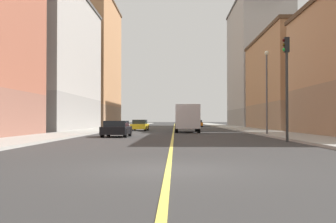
{
  "coord_description": "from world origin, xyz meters",
  "views": [
    {
      "loc": [
        0.19,
        -11.42,
        1.36
      ],
      "look_at": [
        -0.49,
        28.09,
        2.1
      ],
      "focal_mm": 44.86,
      "sensor_mm": 36.0,
      "label": 1
    }
  ],
  "objects_px": {
    "building_left_mid": "(293,82)",
    "car_orange": "(198,123)",
    "box_truck": "(187,118)",
    "building_left_far": "(257,65)",
    "car_red": "(183,124)",
    "building_right_midblock": "(49,62)",
    "car_black": "(117,129)",
    "street_lamp_left_near": "(267,83)",
    "building_right_distant": "(90,64)",
    "car_green": "(181,123)",
    "car_yellow": "(140,125)",
    "traffic_light_left_near": "(287,75)"
  },
  "relations": [
    {
      "from": "car_black",
      "to": "car_red",
      "type": "bearing_deg",
      "value": 79.51
    },
    {
      "from": "street_lamp_left_near",
      "to": "car_yellow",
      "type": "relative_size",
      "value": 1.62
    },
    {
      "from": "traffic_light_left_near",
      "to": "car_red",
      "type": "bearing_deg",
      "value": 98.31
    },
    {
      "from": "car_yellow",
      "to": "car_orange",
      "type": "height_order",
      "value": "car_yellow"
    },
    {
      "from": "building_right_midblock",
      "to": "car_green",
      "type": "distance_m",
      "value": 29.31
    },
    {
      "from": "box_truck",
      "to": "building_left_mid",
      "type": "bearing_deg",
      "value": 38.75
    },
    {
      "from": "building_right_midblock",
      "to": "street_lamp_left_near",
      "type": "relative_size",
      "value": 3.46
    },
    {
      "from": "building_right_midblock",
      "to": "car_yellow",
      "type": "bearing_deg",
      "value": -10.44
    },
    {
      "from": "car_orange",
      "to": "car_black",
      "type": "xyz_separation_m",
      "value": [
        -8.67,
        -44.87,
        0.01
      ]
    },
    {
      "from": "car_red",
      "to": "building_left_mid",
      "type": "bearing_deg",
      "value": -28.82
    },
    {
      "from": "building_left_far",
      "to": "box_truck",
      "type": "xyz_separation_m",
      "value": [
        -14.27,
        -35.11,
        -10.03
      ]
    },
    {
      "from": "building_right_midblock",
      "to": "box_truck",
      "type": "xyz_separation_m",
      "value": [
        17.12,
        -8.52,
        -7.03
      ]
    },
    {
      "from": "car_red",
      "to": "box_truck",
      "type": "height_order",
      "value": "box_truck"
    },
    {
      "from": "building_left_far",
      "to": "car_green",
      "type": "distance_m",
      "value": 18.58
    },
    {
      "from": "building_right_midblock",
      "to": "building_right_distant",
      "type": "height_order",
      "value": "building_right_distant"
    },
    {
      "from": "building_left_far",
      "to": "street_lamp_left_near",
      "type": "distance_m",
      "value": 44.79
    },
    {
      "from": "building_left_mid",
      "to": "building_right_distant",
      "type": "relative_size",
      "value": 0.95
    },
    {
      "from": "building_left_mid",
      "to": "car_orange",
      "type": "relative_size",
      "value": 5.23
    },
    {
      "from": "building_right_distant",
      "to": "car_green",
      "type": "xyz_separation_m",
      "value": [
        16.88,
        -2.81,
        -11.05
      ]
    },
    {
      "from": "car_yellow",
      "to": "car_orange",
      "type": "xyz_separation_m",
      "value": [
        8.38,
        26.91,
        -0.03
      ]
    },
    {
      "from": "traffic_light_left_near",
      "to": "building_right_distant",
      "type": "bearing_deg",
      "value": 113.29
    },
    {
      "from": "car_green",
      "to": "box_truck",
      "type": "xyz_separation_m",
      "value": [
        0.24,
        -31.14,
        0.88
      ]
    },
    {
      "from": "building_left_mid",
      "to": "car_red",
      "type": "bearing_deg",
      "value": 151.18
    },
    {
      "from": "car_red",
      "to": "car_orange",
      "type": "relative_size",
      "value": 1.09
    },
    {
      "from": "building_left_mid",
      "to": "car_red",
      "type": "distance_m",
      "value": 17.29
    },
    {
      "from": "street_lamp_left_near",
      "to": "traffic_light_left_near",
      "type": "bearing_deg",
      "value": -95.72
    },
    {
      "from": "car_red",
      "to": "building_right_midblock",
      "type": "bearing_deg",
      "value": -147.66
    },
    {
      "from": "car_green",
      "to": "building_right_distant",
      "type": "bearing_deg",
      "value": 170.54
    },
    {
      "from": "building_left_far",
      "to": "building_left_mid",
      "type": "bearing_deg",
      "value": -90.0
    },
    {
      "from": "box_truck",
      "to": "building_right_midblock",
      "type": "bearing_deg",
      "value": 153.53
    },
    {
      "from": "building_left_mid",
      "to": "car_orange",
      "type": "height_order",
      "value": "building_left_mid"
    },
    {
      "from": "car_yellow",
      "to": "building_left_far",
      "type": "bearing_deg",
      "value": 55.49
    },
    {
      "from": "car_black",
      "to": "car_yellow",
      "type": "bearing_deg",
      "value": 89.07
    },
    {
      "from": "car_yellow",
      "to": "street_lamp_left_near",
      "type": "bearing_deg",
      "value": -51.02
    },
    {
      "from": "building_right_distant",
      "to": "car_green",
      "type": "relative_size",
      "value": 5.23
    },
    {
      "from": "street_lamp_left_near",
      "to": "car_yellow",
      "type": "height_order",
      "value": "street_lamp_left_near"
    },
    {
      "from": "street_lamp_left_near",
      "to": "box_truck",
      "type": "distance_m",
      "value": 11.02
    },
    {
      "from": "building_right_distant",
      "to": "traffic_light_left_near",
      "type": "height_order",
      "value": "building_right_distant"
    },
    {
      "from": "building_right_midblock",
      "to": "traffic_light_left_near",
      "type": "relative_size",
      "value": 3.85
    },
    {
      "from": "building_right_distant",
      "to": "street_lamp_left_near",
      "type": "relative_size",
      "value": 3.34
    },
    {
      "from": "building_left_mid",
      "to": "car_red",
      "type": "height_order",
      "value": "building_left_mid"
    },
    {
      "from": "car_red",
      "to": "car_yellow",
      "type": "distance_m",
      "value": 14.04
    },
    {
      "from": "building_right_midblock",
      "to": "traffic_light_left_near",
      "type": "height_order",
      "value": "building_right_midblock"
    },
    {
      "from": "building_left_far",
      "to": "building_right_midblock",
      "type": "bearing_deg",
      "value": -139.74
    },
    {
      "from": "traffic_light_left_near",
      "to": "box_truck",
      "type": "distance_m",
      "value": 19.51
    },
    {
      "from": "traffic_light_left_near",
      "to": "car_black",
      "type": "xyz_separation_m",
      "value": [
        -11.26,
        6.98,
        -3.44
      ]
    },
    {
      "from": "building_right_midblock",
      "to": "car_yellow",
      "type": "height_order",
      "value": "building_right_midblock"
    },
    {
      "from": "box_truck",
      "to": "building_left_far",
      "type": "bearing_deg",
      "value": 67.88
    },
    {
      "from": "street_lamp_left_near",
      "to": "car_red",
      "type": "bearing_deg",
      "value": 103.28
    },
    {
      "from": "street_lamp_left_near",
      "to": "car_black",
      "type": "xyz_separation_m",
      "value": [
        -12.27,
        -3.15,
        -3.78
      ]
    }
  ]
}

